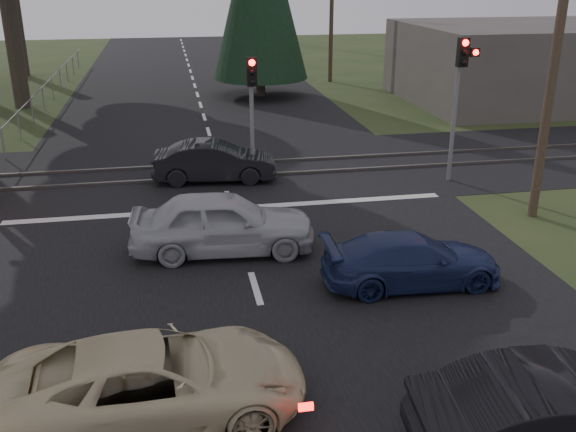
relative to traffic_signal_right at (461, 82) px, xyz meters
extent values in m
plane|color=#273919|center=(-7.55, -9.47, -3.31)|extent=(120.00, 120.00, 0.00)
cube|color=black|center=(-7.55, 0.53, -3.31)|extent=(14.00, 100.00, 0.01)
cube|color=black|center=(-7.55, 2.53, -3.31)|extent=(120.00, 8.00, 0.01)
cube|color=silver|center=(-7.55, -1.27, -3.30)|extent=(13.00, 0.35, 0.00)
cube|color=#59544C|center=(-7.55, 1.73, -3.26)|extent=(120.00, 0.12, 0.10)
cube|color=#59544C|center=(-7.55, 3.33, -3.26)|extent=(120.00, 0.12, 0.10)
cylinder|color=slate|center=(-0.05, 0.13, -1.41)|extent=(0.14, 0.14, 3.80)
cube|color=black|center=(-0.05, -0.05, 0.94)|extent=(0.32, 0.24, 0.90)
sphere|color=#FF0C07|center=(-0.05, -0.18, 1.24)|extent=(0.20, 0.20, 0.20)
sphere|color=black|center=(-0.05, -0.18, 0.94)|extent=(0.18, 0.18, 0.18)
sphere|color=black|center=(-0.05, -0.18, 0.64)|extent=(0.18, 0.18, 0.18)
cube|color=black|center=(0.33, -0.05, 0.94)|extent=(0.28, 0.22, 0.28)
sphere|color=#FF0C07|center=(0.33, -0.17, 0.94)|extent=(0.18, 0.18, 0.18)
cylinder|color=slate|center=(-6.55, 1.33, -1.71)|extent=(0.14, 0.14, 3.20)
cube|color=black|center=(-6.55, 1.15, 0.34)|extent=(0.32, 0.24, 0.90)
sphere|color=#FF0C07|center=(-6.55, 1.02, 0.64)|extent=(0.20, 0.20, 0.20)
sphere|color=black|center=(-6.55, 1.02, 0.34)|extent=(0.18, 0.18, 0.18)
sphere|color=black|center=(-6.55, 1.02, 0.04)|extent=(0.18, 0.18, 0.18)
cylinder|color=#4C3D2D|center=(0.95, -3.47, 1.19)|extent=(0.26, 0.26, 9.00)
cylinder|color=#4C3D2D|center=(0.95, 20.53, 1.19)|extent=(0.26, 0.26, 9.00)
cylinder|color=#473D33|center=(-16.55, 15.53, -0.61)|extent=(0.80, 0.80, 5.40)
cylinder|color=#473D33|center=(-18.55, 26.53, -0.61)|extent=(0.80, 0.80, 5.40)
cylinder|color=#473D33|center=(-4.05, 16.53, -2.31)|extent=(0.50, 0.50, 2.00)
cube|color=#59514C|center=(10.45, 12.53, -1.31)|extent=(14.00, 10.00, 4.00)
imported|color=beige|center=(-9.72, -10.55, -2.64)|extent=(4.94, 2.49, 1.34)
imported|color=black|center=(-3.89, -12.64, -2.58)|extent=(4.61, 1.96, 1.48)
imported|color=#AAADB2|center=(-8.06, -4.33, -2.54)|extent=(4.69, 2.16, 1.56)
imported|color=#1A244E|center=(-4.06, -6.90, -2.73)|extent=(4.08, 1.74, 1.17)
imported|color=black|center=(-7.81, 1.50, -2.65)|extent=(4.17, 1.81, 1.33)
camera|label=1|loc=(-9.19, -19.20, 3.39)|focal=40.00mm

